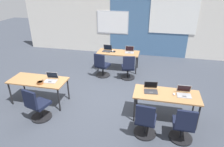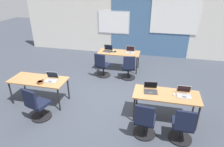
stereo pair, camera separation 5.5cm
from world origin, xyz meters
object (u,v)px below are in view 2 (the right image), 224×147
(chair_far_left, at_px, (102,67))
(laptop_near_right_inner, at_px, (151,89))
(snack_bowl, at_px, (40,82))
(desk_far_center, at_px, (119,54))
(mouse_near_right_end, at_px, (174,94))
(laptop_far_right, at_px, (130,51))
(laptop_near_left_inner, at_px, (51,79))
(chair_near_right_inner, at_px, (145,123))
(laptop_near_right_end, at_px, (184,93))
(chair_far_right, at_px, (129,69))
(chair_near_right_end, at_px, (182,128))
(laptop_far_left, at_px, (108,50))
(desk_near_right, at_px, (166,96))
(chair_near_left_inner, at_px, (37,106))
(mouse_near_left_inner, at_px, (42,80))
(mouse_far_left, at_px, (113,51))
(desk_near_left, at_px, (39,81))

(chair_far_left, height_order, laptop_near_right_inner, laptop_near_right_inner)
(snack_bowl, bearing_deg, desk_far_center, 62.45)
(desk_far_center, distance_m, mouse_near_right_end, 3.40)
(laptop_far_right, bearing_deg, laptop_near_left_inner, -127.33)
(laptop_near_right_inner, height_order, chair_near_right_inner, laptop_near_right_inner)
(laptop_near_right_end, bearing_deg, laptop_near_right_inner, 177.14)
(chair_near_right_inner, bearing_deg, chair_far_right, -69.60)
(mouse_near_right_end, xyz_separation_m, chair_near_right_end, (0.19, -0.75, -0.36))
(laptop_far_left, distance_m, laptop_far_right, 0.88)
(mouse_near_right_end, bearing_deg, chair_near_right_end, -75.67)
(chair_near_right_end, height_order, snack_bowl, chair_near_right_end)
(desk_near_right, height_order, chair_near_left_inner, chair_near_left_inner)
(laptop_far_left, bearing_deg, desk_far_center, 0.08)
(desk_near_right, relative_size, desk_far_center, 1.00)
(desk_near_right, xyz_separation_m, mouse_near_right_end, (0.17, -0.00, 0.08))
(desk_far_center, distance_m, laptop_far_left, 0.47)
(laptop_near_right_end, bearing_deg, mouse_near_right_end, -170.33)
(chair_far_left, bearing_deg, laptop_near_left_inner, 78.73)
(laptop_near_left_inner, bearing_deg, chair_far_left, 60.40)
(laptop_near_right_end, xyz_separation_m, chair_near_right_end, (-0.04, -0.79, -0.39))
(chair_near_left_inner, xyz_separation_m, laptop_far_right, (1.79, 3.62, 0.39))
(mouse_near_left_inner, height_order, chair_near_right_inner, chair_near_right_inner)
(laptop_near_right_end, bearing_deg, chair_far_left, 141.00)
(mouse_far_left, bearing_deg, desk_far_center, -6.52)
(mouse_near_left_inner, xyz_separation_m, laptop_near_right_end, (3.74, 0.09, 0.03))
(chair_near_left_inner, distance_m, laptop_far_left, 3.71)
(laptop_near_left_inner, xyz_separation_m, laptop_near_right_end, (3.51, 0.01, -0.00))
(desk_far_center, distance_m, mouse_far_left, 0.24)
(laptop_near_right_inner, bearing_deg, mouse_near_right_end, -13.58)
(laptop_far_left, xyz_separation_m, laptop_near_right_inner, (1.81, -2.77, -0.00))
(laptop_near_right_inner, relative_size, chair_near_right_inner, 0.40)
(laptop_near_left_inner, height_order, laptop_near_right_inner, same)
(chair_far_right, distance_m, mouse_near_right_end, 2.51)
(laptop_near_right_inner, bearing_deg, laptop_far_right, 101.15)
(mouse_near_right_end, height_order, chair_near_right_end, chair_near_right_end)
(desk_far_center, relative_size, mouse_near_right_end, 15.70)
(mouse_near_right_end, bearing_deg, laptop_near_right_end, 11.37)
(laptop_near_left_inner, distance_m, chair_near_right_inner, 2.81)
(desk_near_right, relative_size, laptop_far_left, 4.61)
(chair_near_right_inner, xyz_separation_m, laptop_near_right_end, (0.85, 0.81, 0.39))
(laptop_near_left_inner, bearing_deg, mouse_near_left_inner, -166.03)
(desk_near_left, bearing_deg, desk_far_center, 57.99)
(mouse_near_right_end, bearing_deg, chair_far_right, 124.71)
(laptop_near_left_inner, xyz_separation_m, chair_near_right_inner, (2.66, -0.80, -0.39))
(desk_near_left, relative_size, mouse_near_left_inner, 15.02)
(mouse_near_right_end, bearing_deg, mouse_near_left_inner, -179.26)
(chair_far_left, bearing_deg, laptop_far_right, -123.52)
(chair_far_left, height_order, laptop_near_right_end, laptop_near_right_end)
(desk_near_right, xyz_separation_m, chair_near_right_inner, (-0.44, -0.77, -0.28))
(laptop_far_right, height_order, laptop_near_right_end, laptop_far_right)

